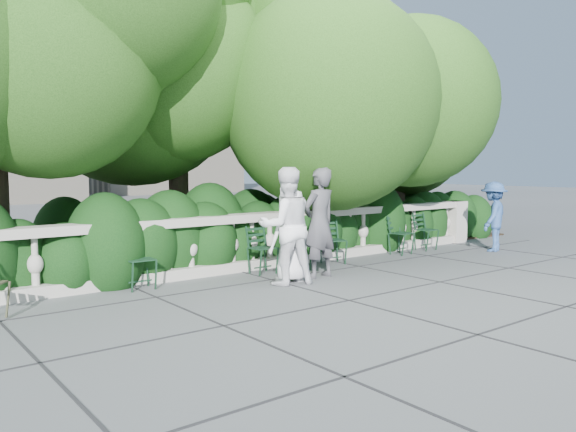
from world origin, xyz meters
TOP-DOWN VIEW (x-y plane):
  - ground at (0.00, 0.00)m, footprint 90.00×90.00m
  - balustrade at (0.00, 1.80)m, footprint 12.00×0.44m
  - shrub_hedge at (0.00, 3.00)m, footprint 15.00×2.60m
  - tree_canopy at (0.69, 3.19)m, footprint 15.04×6.52m
  - chair_a at (-2.46, 1.31)m, footprint 0.46×0.50m
  - chair_b at (-0.30, 1.16)m, footprint 0.46×0.50m
  - chair_c at (0.40, 1.15)m, footprint 0.58×0.60m
  - chair_d at (3.23, 1.13)m, footprint 0.50×0.54m
  - chair_e at (4.14, 1.21)m, footprint 0.46×0.50m
  - chair_f at (1.28, 1.16)m, footprint 0.54×0.57m
  - person_businessman at (-0.33, 0.49)m, footprint 0.75×0.51m
  - person_woman_grey at (0.25, 0.49)m, footprint 0.70×0.50m
  - person_casual_man at (-0.51, 0.40)m, footprint 1.04×0.90m
  - person_older_blue at (5.15, 0.36)m, footprint 1.10×0.83m

SIDE VIEW (x-z plane):
  - ground at x=0.00m, z-range 0.00..0.00m
  - shrub_hedge at x=0.00m, z-range -0.85..0.85m
  - chair_a at x=-2.46m, z-range -0.42..0.42m
  - chair_b at x=-0.30m, z-range -0.42..0.42m
  - chair_c at x=0.40m, z-range -0.42..0.42m
  - chair_d at x=3.23m, z-range -0.42..0.42m
  - chair_e at x=4.14m, z-range -0.42..0.42m
  - chair_f at x=1.28m, z-range -0.42..0.42m
  - balustrade at x=0.00m, z-range -0.01..0.99m
  - person_businessman at x=-0.33m, z-range 0.00..1.48m
  - person_older_blue at x=5.15m, z-range 0.00..1.51m
  - person_casual_man at x=-0.51m, z-range 0.00..1.83m
  - person_woman_grey at x=0.25m, z-range 0.00..1.83m
  - tree_canopy at x=0.69m, z-range 0.57..7.35m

